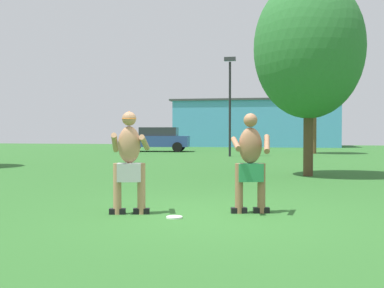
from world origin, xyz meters
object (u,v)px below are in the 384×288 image
at_px(player_with_cap, 129,158).
at_px(player_in_green, 250,161).
at_px(tree_left_field, 309,48).
at_px(tree_behind_players, 314,77).
at_px(frisbee, 174,217).
at_px(car_blue_mid_lot, 157,139).
at_px(lamp_post, 230,95).

bearing_deg(player_with_cap, player_in_green, 13.57).
bearing_deg(tree_left_field, tree_behind_players, 86.41).
bearing_deg(frisbee, car_blue_mid_lot, 106.02).
bearing_deg(lamp_post, tree_behind_players, 42.28).
bearing_deg(player_in_green, tree_behind_players, 84.42).
xyz_separation_m(car_blue_mid_lot, tree_left_field, (9.02, -15.85, 2.96)).
bearing_deg(tree_left_field, player_with_cap, -112.82).
distance_m(car_blue_mid_lot, tree_behind_players, 10.67).
xyz_separation_m(car_blue_mid_lot, tree_behind_players, (9.94, -1.13, 3.71)).
height_order(lamp_post, tree_left_field, tree_left_field).
bearing_deg(tree_behind_players, car_blue_mid_lot, 173.51).
bearing_deg(player_with_cap, tree_behind_players, 79.69).
bearing_deg(lamp_post, player_with_cap, -88.38).
xyz_separation_m(player_with_cap, tree_left_field, (3.09, 7.34, 2.88)).
relative_size(frisbee, tree_left_field, 0.04).
xyz_separation_m(player_with_cap, lamp_post, (-0.51, 17.96, 2.33)).
bearing_deg(player_in_green, car_blue_mid_lot, 109.00).
bearing_deg(frisbee, tree_left_field, 73.07).
xyz_separation_m(frisbee, tree_behind_players, (3.22, 22.28, 4.53)).
bearing_deg(lamp_post, frisbee, -85.91).
height_order(car_blue_mid_lot, tree_left_field, tree_left_field).
xyz_separation_m(frisbee, lamp_post, (-1.30, 18.16, 3.23)).
height_order(frisbee, tree_behind_players, tree_behind_players).
height_order(player_in_green, car_blue_mid_lot, player_in_green).
relative_size(player_in_green, lamp_post, 0.31).
xyz_separation_m(player_in_green, car_blue_mid_lot, (-7.83, 22.74, -0.03)).
bearing_deg(player_with_cap, tree_left_field, 67.18).
bearing_deg(car_blue_mid_lot, player_with_cap, -75.66).
distance_m(player_with_cap, tree_left_field, 8.47).
xyz_separation_m(player_in_green, tree_left_field, (1.19, 6.88, 2.93)).
distance_m(player_in_green, tree_behind_players, 22.02).
bearing_deg(car_blue_mid_lot, frisbee, -73.98).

